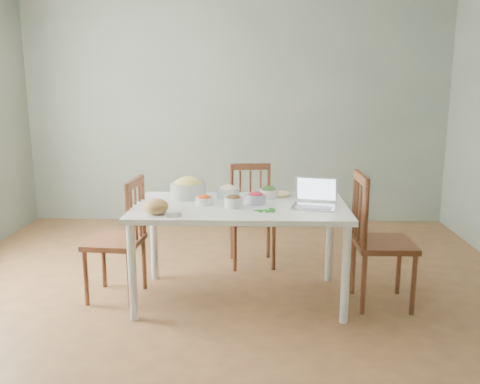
{
  "coord_description": "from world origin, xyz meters",
  "views": [
    {
      "loc": [
        0.23,
        -3.69,
        1.68
      ],
      "look_at": [
        0.12,
        0.14,
        0.86
      ],
      "focal_mm": 38.63,
      "sensor_mm": 36.0,
      "label": 1
    }
  ],
  "objects_px": {
    "chair_far": "(252,216)",
    "chair_right": "(384,240)",
    "bread_boule": "(156,206)",
    "laptop": "(314,194)",
    "dining_table": "(240,252)",
    "chair_left": "(114,239)",
    "bowl_squash": "(188,188)"
  },
  "relations": [
    {
      "from": "chair_far",
      "to": "chair_right",
      "type": "xyz_separation_m",
      "value": [
        1.0,
        -0.85,
        0.04
      ]
    },
    {
      "from": "bread_boule",
      "to": "laptop",
      "type": "bearing_deg",
      "value": 10.73
    },
    {
      "from": "dining_table",
      "to": "chair_right",
      "type": "xyz_separation_m",
      "value": [
        1.09,
        -0.07,
        0.13
      ]
    },
    {
      "from": "chair_far",
      "to": "laptop",
      "type": "relative_size",
      "value": 2.93
    },
    {
      "from": "bread_boule",
      "to": "chair_left",
      "type": "bearing_deg",
      "value": 142.45
    },
    {
      "from": "dining_table",
      "to": "chair_left",
      "type": "distance_m",
      "value": 0.99
    },
    {
      "from": "dining_table",
      "to": "laptop",
      "type": "bearing_deg",
      "value": -8.85
    },
    {
      "from": "dining_table",
      "to": "chair_far",
      "type": "bearing_deg",
      "value": 83.42
    },
    {
      "from": "chair_far",
      "to": "laptop",
      "type": "height_order",
      "value": "laptop"
    },
    {
      "from": "chair_right",
      "to": "laptop",
      "type": "relative_size",
      "value": 3.21
    },
    {
      "from": "chair_far",
      "to": "bread_boule",
      "type": "relative_size",
      "value": 5.34
    },
    {
      "from": "bread_boule",
      "to": "dining_table",
      "type": "bearing_deg",
      "value": 27.25
    },
    {
      "from": "chair_right",
      "to": "bowl_squash",
      "type": "distance_m",
      "value": 1.58
    },
    {
      "from": "chair_far",
      "to": "chair_right",
      "type": "distance_m",
      "value": 1.31
    },
    {
      "from": "chair_far",
      "to": "laptop",
      "type": "xyz_separation_m",
      "value": [
        0.46,
        -0.87,
        0.4
      ]
    },
    {
      "from": "dining_table",
      "to": "laptop",
      "type": "height_order",
      "value": "laptop"
    },
    {
      "from": "bowl_squash",
      "to": "chair_left",
      "type": "bearing_deg",
      "value": -157.91
    },
    {
      "from": "bread_boule",
      "to": "laptop",
      "type": "distance_m",
      "value": 1.16
    },
    {
      "from": "dining_table",
      "to": "bowl_squash",
      "type": "bearing_deg",
      "value": 151.6
    },
    {
      "from": "chair_right",
      "to": "bowl_squash",
      "type": "height_order",
      "value": "chair_right"
    },
    {
      "from": "dining_table",
      "to": "bread_boule",
      "type": "height_order",
      "value": "bread_boule"
    },
    {
      "from": "bread_boule",
      "to": "bowl_squash",
      "type": "xyz_separation_m",
      "value": [
        0.16,
        0.53,
        0.03
      ]
    },
    {
      "from": "chair_left",
      "to": "bread_boule",
      "type": "bearing_deg",
      "value": 57.57
    },
    {
      "from": "chair_far",
      "to": "bread_boule",
      "type": "xyz_separation_m",
      "value": [
        -0.68,
        -1.09,
        0.35
      ]
    },
    {
      "from": "chair_far",
      "to": "bread_boule",
      "type": "height_order",
      "value": "chair_far"
    },
    {
      "from": "chair_left",
      "to": "bread_boule",
      "type": "distance_m",
      "value": 0.6
    },
    {
      "from": "bread_boule",
      "to": "chair_right",
      "type": "bearing_deg",
      "value": 8.0
    },
    {
      "from": "chair_right",
      "to": "bowl_squash",
      "type": "xyz_separation_m",
      "value": [
        -1.51,
        0.3,
        0.34
      ]
    },
    {
      "from": "chair_right",
      "to": "chair_left",
      "type": "bearing_deg",
      "value": 87.52
    },
    {
      "from": "chair_far",
      "to": "bowl_squash",
      "type": "height_order",
      "value": "same"
    },
    {
      "from": "dining_table",
      "to": "bowl_squash",
      "type": "xyz_separation_m",
      "value": [
        -0.42,
        0.23,
        0.46
      ]
    },
    {
      "from": "chair_right",
      "to": "bread_boule",
      "type": "relative_size",
      "value": 5.85
    }
  ]
}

